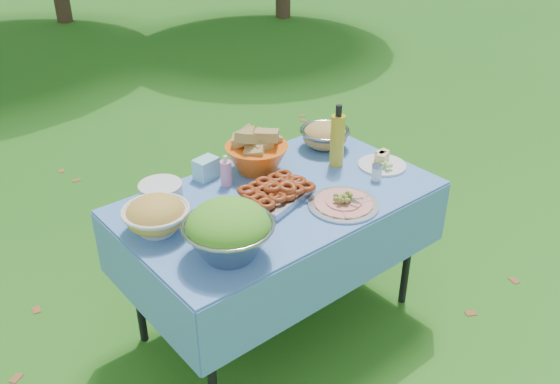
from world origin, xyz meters
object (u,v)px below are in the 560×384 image
at_px(charcuterie_platter, 344,199).
at_px(picnic_table, 278,261).
at_px(pasta_bowl_steel, 325,135).
at_px(oil_bottle, 337,136).
at_px(plate_stack, 161,193).
at_px(bread_bowl, 257,151).
at_px(salad_bowl, 229,230).

bearing_deg(charcuterie_platter, picnic_table, 123.38).
xyz_separation_m(picnic_table, pasta_bowl_steel, (0.52, 0.24, 0.45)).
distance_m(pasta_bowl_steel, oil_bottle, 0.23).
bearing_deg(charcuterie_platter, plate_stack, 138.43).
distance_m(picnic_table, charcuterie_platter, 0.52).
bearing_deg(picnic_table, charcuterie_platter, -56.62).
height_order(charcuterie_platter, oil_bottle, oil_bottle).
bearing_deg(bread_bowl, pasta_bowl_steel, -2.54).
bearing_deg(pasta_bowl_steel, salad_bowl, -153.58).
height_order(plate_stack, charcuterie_platter, plate_stack).
relative_size(salad_bowl, oil_bottle, 1.11).
distance_m(salad_bowl, charcuterie_platter, 0.62).
xyz_separation_m(picnic_table, plate_stack, (-0.45, 0.29, 0.43)).
relative_size(picnic_table, pasta_bowl_steel, 5.54).
xyz_separation_m(picnic_table, salad_bowl, (-0.45, -0.24, 0.50)).
xyz_separation_m(salad_bowl, bread_bowl, (0.53, 0.50, -0.01)).
height_order(plate_stack, pasta_bowl_steel, pasta_bowl_steel).
relative_size(pasta_bowl_steel, charcuterie_platter, 0.81).
bearing_deg(oil_bottle, bread_bowl, 148.86).
bearing_deg(plate_stack, salad_bowl, -89.71).
relative_size(plate_stack, pasta_bowl_steel, 0.75).
height_order(picnic_table, oil_bottle, oil_bottle).
xyz_separation_m(salad_bowl, pasta_bowl_steel, (0.97, 0.48, -0.05)).
bearing_deg(salad_bowl, charcuterie_platter, -1.73).
xyz_separation_m(plate_stack, bread_bowl, (0.53, -0.03, 0.06)).
distance_m(bread_bowl, oil_bottle, 0.41).
height_order(salad_bowl, oil_bottle, oil_bottle).
bearing_deg(pasta_bowl_steel, plate_stack, 177.16).
bearing_deg(charcuterie_platter, pasta_bowl_steel, 54.75).
xyz_separation_m(pasta_bowl_steel, oil_bottle, (-0.10, -0.19, 0.09)).
bearing_deg(plate_stack, oil_bottle, -15.26).
bearing_deg(oil_bottle, plate_stack, 164.74).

